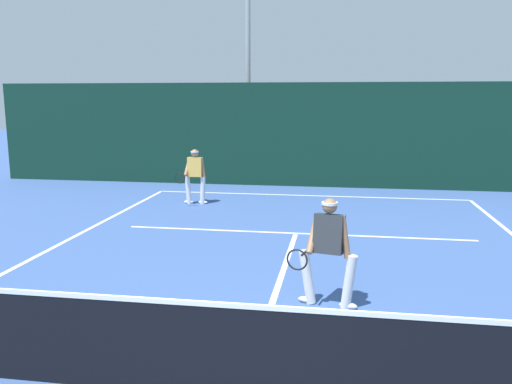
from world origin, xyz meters
TOP-DOWN VIEW (x-y plane):
  - court_line_baseline_far at (0.00, 11.04)m, footprint 9.30×0.10m
  - court_line_service at (0.00, 6.50)m, footprint 7.59×0.10m
  - court_line_centre at (0.00, 3.20)m, footprint 0.10×6.40m
  - tennis_net at (0.00, 0.00)m, footprint 10.20×0.09m
  - player_near at (0.78, 2.52)m, footprint 0.98×0.85m
  - player_far at (-3.06, 9.31)m, footprint 0.73×0.86m
  - back_fence_windscreen at (0.00, 12.73)m, footprint 21.96×0.12m
  - light_pole at (-2.42, 14.21)m, footprint 0.55×0.44m

SIDE VIEW (x-z plane):
  - court_line_baseline_far at x=0.00m, z-range 0.00..0.01m
  - court_line_service at x=0.00m, z-range 0.00..0.01m
  - court_line_centre at x=0.00m, z-range 0.00..0.01m
  - tennis_net at x=0.00m, z-range -0.01..1.04m
  - player_far at x=-3.06m, z-range 0.07..1.59m
  - player_near at x=0.78m, z-range 0.07..1.64m
  - back_fence_windscreen at x=0.00m, z-range 0.00..3.41m
  - light_pole at x=-2.42m, z-range 0.87..9.02m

